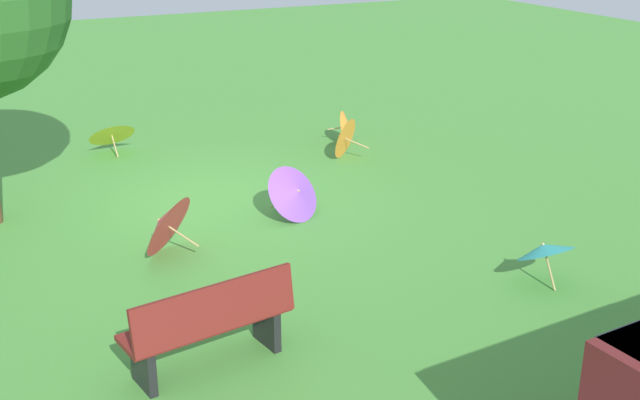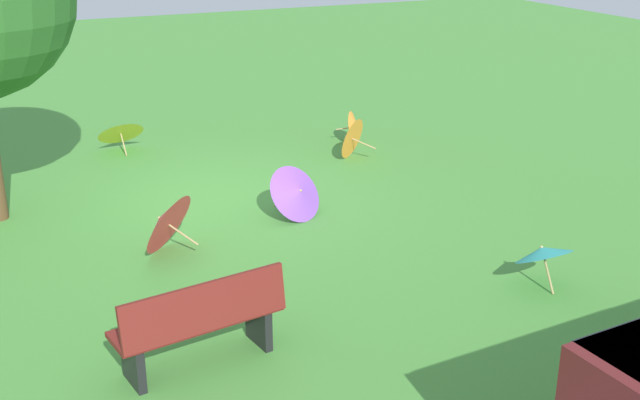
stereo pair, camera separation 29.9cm
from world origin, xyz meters
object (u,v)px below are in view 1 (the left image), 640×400
(parasol_teal_0, at_px, (544,249))
(parasol_red_1, at_px, (164,223))
(park_bench, at_px, (210,324))
(parasol_yellow_0, at_px, (111,132))
(parasol_purple_0, at_px, (296,192))
(parasol_orange_1, at_px, (347,127))
(parasol_orange_0, at_px, (342,137))

(parasol_teal_0, distance_m, parasol_red_1, 4.47)
(park_bench, relative_size, parasol_red_1, 1.69)
(park_bench, xyz_separation_m, parasol_yellow_0, (-0.69, -7.16, -0.08))
(parasol_purple_0, bearing_deg, parasol_orange_1, -128.86)
(parasol_orange_0, bearing_deg, parasol_yellow_0, -29.34)
(parasol_purple_0, height_order, parasol_orange_0, parasol_purple_0)
(park_bench, bearing_deg, parasol_teal_0, -179.90)
(park_bench, distance_m, parasol_yellow_0, 7.19)
(parasol_yellow_0, height_order, parasol_orange_0, parasol_orange_0)
(parasol_red_1, bearing_deg, parasol_teal_0, 143.22)
(parasol_orange_1, distance_m, parasol_red_1, 5.40)
(parasol_purple_0, relative_size, parasol_orange_0, 1.33)
(park_bench, xyz_separation_m, parasol_orange_1, (-4.61, -5.98, -0.17))
(parasol_purple_0, distance_m, parasol_orange_0, 2.85)
(park_bench, distance_m, parasol_orange_0, 6.66)
(parasol_orange_0, height_order, parasol_red_1, parasol_red_1)
(park_bench, distance_m, parasol_purple_0, 3.81)
(parasol_purple_0, xyz_separation_m, parasol_teal_0, (-1.65, 3.05, 0.06))
(parasol_purple_0, height_order, parasol_orange_1, parasol_purple_0)
(parasol_yellow_0, bearing_deg, park_bench, 84.52)
(parasol_purple_0, distance_m, parasol_red_1, 1.97)
(parasol_purple_0, relative_size, parasol_teal_0, 1.37)
(park_bench, height_order, parasol_teal_0, park_bench)
(parasol_orange_1, height_order, parasol_red_1, parasol_red_1)
(parasol_yellow_0, xyz_separation_m, parasol_orange_1, (-3.93, 1.18, -0.10))
(park_bench, xyz_separation_m, parasol_red_1, (-0.33, -2.69, -0.05))
(park_bench, xyz_separation_m, parasol_teal_0, (-3.92, -0.01, -0.03))
(parasol_purple_0, height_order, parasol_yellow_0, parasol_purple_0)
(park_bench, xyz_separation_m, parasol_purple_0, (-2.26, -3.06, -0.09))
(parasol_teal_0, bearing_deg, parasol_purple_0, -61.56)
(parasol_purple_0, height_order, parasol_teal_0, parasol_purple_0)
(parasol_purple_0, relative_size, parasol_yellow_0, 1.17)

